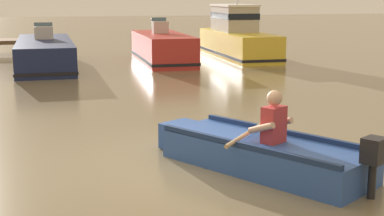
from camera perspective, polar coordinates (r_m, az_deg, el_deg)
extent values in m
plane|color=#7A6B4C|center=(8.29, -0.99, -5.88)|extent=(120.00, 120.00, 0.00)
cylinder|color=brown|center=(25.47, -15.19, 6.96)|extent=(0.24, 0.24, 1.24)
cube|color=#2D519E|center=(8.06, 7.46, -4.85)|extent=(2.54, 3.23, 0.44)
cube|color=#2D519E|center=(9.15, -1.26, -2.76)|extent=(0.72, 0.65, 0.42)
cube|color=navy|center=(7.60, 5.21, -3.85)|extent=(1.63, 2.65, 0.08)
cube|color=navy|center=(8.40, 9.59, -2.48)|extent=(1.63, 2.65, 0.08)
cube|color=#3C62B2|center=(7.95, 8.07, -3.75)|extent=(1.01, 0.76, 0.06)
cylinder|color=black|center=(7.24, 18.08, -6.85)|extent=(0.14, 0.14, 0.54)
cube|color=black|center=(7.14, 18.25, -4.18)|extent=(0.36, 0.35, 0.32)
cube|color=#B23333|center=(7.85, 8.43, -1.70)|extent=(0.40, 0.36, 0.52)
sphere|color=tan|center=(7.78, 8.51, 1.03)|extent=(0.22, 0.22, 0.22)
cylinder|color=tan|center=(7.71, 7.17, -2.06)|extent=(0.30, 0.41, 0.23)
cylinder|color=tan|center=(8.06, 9.05, -1.52)|extent=(0.30, 0.41, 0.23)
cylinder|color=tan|center=(8.31, 6.20, -2.33)|extent=(1.36, 1.55, 0.06)
cube|color=#19234C|center=(20.28, -14.94, 5.47)|extent=(1.87, 6.60, 0.94)
cube|color=black|center=(20.32, -14.89, 4.62)|extent=(1.91, 6.64, 0.10)
cube|color=beige|center=(20.72, -15.05, 7.50)|extent=(0.65, 0.50, 0.44)
cube|color=slate|center=(20.97, -15.08, 8.03)|extent=(0.65, 0.04, 0.36)
cube|color=#B72D28|center=(20.95, -3.09, 6.20)|extent=(1.76, 5.11, 1.07)
cube|color=black|center=(20.98, -3.08, 5.26)|extent=(1.80, 5.16, 0.10)
cube|color=beige|center=(21.26, -3.30, 8.31)|extent=(0.59, 0.51, 0.44)
cube|color=slate|center=(21.51, -3.44, 8.83)|extent=(0.58, 0.05, 0.36)
cube|color=gold|center=(22.67, 4.75, 6.53)|extent=(1.76, 5.97, 1.03)
cube|color=black|center=(22.70, 4.73, 5.69)|extent=(1.80, 6.01, 0.10)
cube|color=#B2ADA3|center=(23.11, 4.36, 9.16)|extent=(1.33, 2.52, 1.01)
cube|color=black|center=(23.11, 4.37, 9.48)|extent=(1.36, 2.55, 0.24)
cube|color=white|center=(23.10, 4.38, 10.51)|extent=(1.40, 2.65, 0.08)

